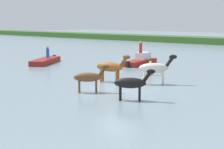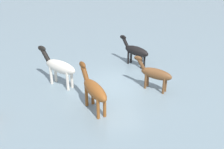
% 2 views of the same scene
% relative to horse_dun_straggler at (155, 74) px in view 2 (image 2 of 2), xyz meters
% --- Properties ---
extents(ground_plane, '(201.81, 201.81, 0.00)m').
position_rel_horse_dun_straggler_xyz_m(ground_plane, '(1.01, 1.62, -0.95)').
color(ground_plane, gray).
extents(horse_dun_straggler, '(1.86, 1.78, 1.73)m').
position_rel_horse_dun_straggler_xyz_m(horse_dun_straggler, '(0.00, 0.00, 0.00)').
color(horse_dun_straggler, brown).
rests_on(horse_dun_straggler, ground_plane).
extents(horse_rear_stallion, '(2.10, 1.57, 1.78)m').
position_rel_horse_dun_straggler_xyz_m(horse_rear_stallion, '(3.27, -0.03, 0.03)').
color(horse_rear_stallion, black).
rests_on(horse_rear_stallion, ground_plane).
extents(horse_dark_mare, '(2.61, 1.13, 2.03)m').
position_rel_horse_dun_straggler_xyz_m(horse_dark_mare, '(-1.12, 3.47, 0.16)').
color(horse_dark_mare, brown).
rests_on(horse_dark_mare, ground_plane).
extents(horse_mid_herd, '(2.28, 2.06, 2.07)m').
position_rel_horse_dun_straggler_xyz_m(horse_mid_herd, '(1.72, 4.86, 0.19)').
color(horse_mid_herd, silver).
rests_on(horse_mid_herd, ground_plane).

